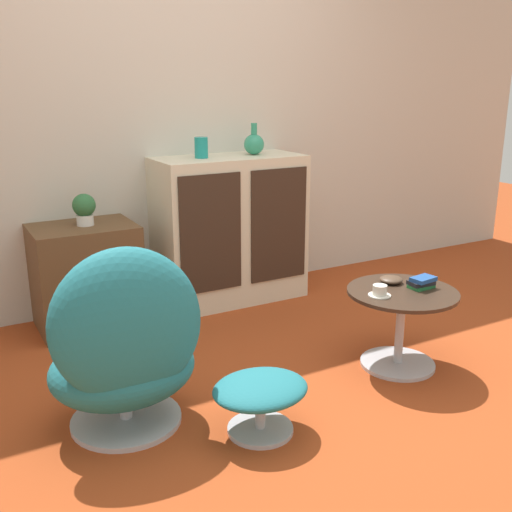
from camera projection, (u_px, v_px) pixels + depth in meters
name	position (u px, v px, depth m)	size (l,w,h in m)	color
ground_plane	(305.00, 396.00, 2.83)	(12.00, 12.00, 0.00)	#9E3D19
wall_back	(168.00, 102.00, 3.82)	(6.40, 0.06, 2.60)	beige
sideboard	(230.00, 229.00, 3.97)	(0.97, 0.46, 0.97)	beige
tv_console	(86.00, 276.00, 3.57)	(0.59, 0.46, 0.62)	brown
egg_chair	(125.00, 349.00, 2.46)	(0.63, 0.58, 0.83)	#B7B7BC
ottoman	(260.00, 394.00, 2.49)	(0.41, 0.35, 0.24)	#B7B7BC
coffee_table	(401.00, 318.00, 3.06)	(0.56, 0.56, 0.41)	#B7B7BC
vase_leftmost	(201.00, 148.00, 3.73)	(0.08, 0.08, 0.13)	teal
vase_inner_left	(254.00, 144.00, 3.91)	(0.13, 0.13, 0.20)	#2D8E6B
potted_plant	(84.00, 208.00, 3.47)	(0.13, 0.13, 0.19)	silver
teacup	(380.00, 292.00, 2.94)	(0.11, 0.11, 0.06)	silver
book_stack	(422.00, 282.00, 3.05)	(0.14, 0.10, 0.06)	#237038
bowl	(391.00, 280.00, 3.13)	(0.12, 0.12, 0.04)	#4C3828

